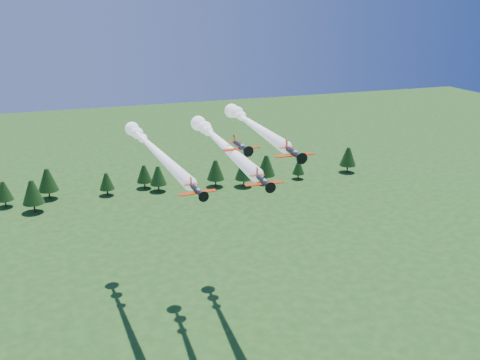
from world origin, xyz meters
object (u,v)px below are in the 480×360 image
object	(u,v)px
plane_lead	(218,140)
plane_slot	(241,147)
plane_left	(151,147)
plane_right	(250,123)

from	to	relation	value
plane_lead	plane_slot	xyz separation A→B (m)	(1.05, -11.71, 1.37)
plane_lead	plane_left	xyz separation A→B (m)	(-12.25, 12.61, -3.65)
plane_slot	plane_lead	bearing A→B (deg)	92.88
plane_left	plane_right	bearing A→B (deg)	-14.50
plane_lead	plane_right	size ratio (longest dim) A/B	1.07
plane_left	plane_right	world-z (taller)	plane_right
plane_right	plane_lead	bearing A→B (deg)	-138.70
plane_lead	plane_right	xyz separation A→B (m)	(10.50, 8.35, 1.17)
plane_left	plane_right	size ratio (longest dim) A/B	1.21
plane_lead	plane_right	bearing A→B (deg)	40.64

